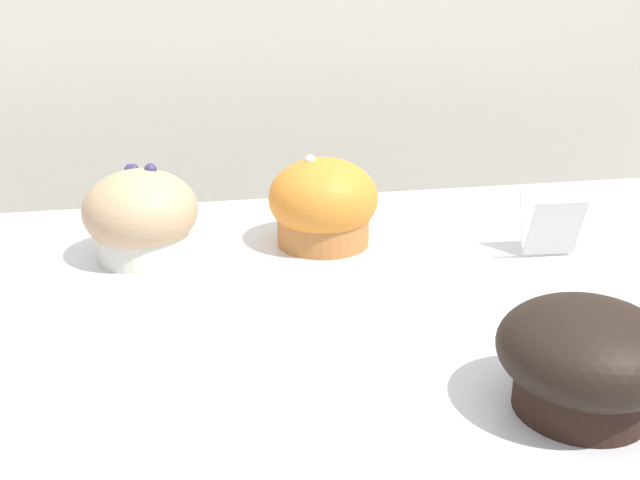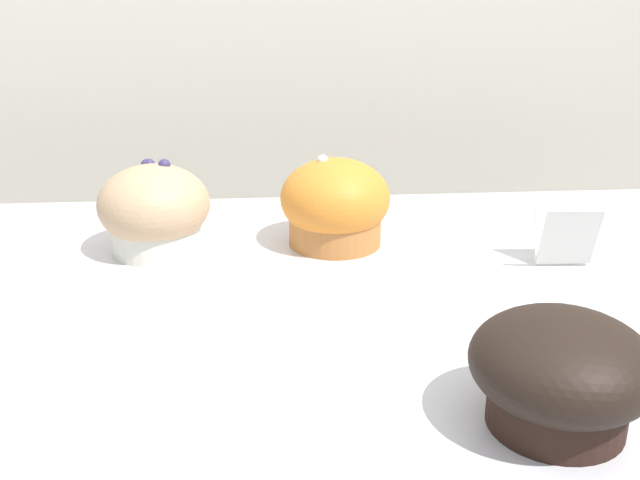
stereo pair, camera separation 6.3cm
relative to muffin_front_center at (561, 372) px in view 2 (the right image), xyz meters
The scene contains 5 objects.
wall_back 0.77m from the muffin_front_center, 102.25° to the left, with size 3.20×0.10×1.80m, color beige.
muffin_front_center is the anchor object (origin of this frame).
muffin_back_left 0.42m from the muffin_front_center, 131.93° to the left, with size 0.11×0.11×0.09m.
muffin_back_right 0.33m from the muffin_front_center, 108.40° to the left, with size 0.11×0.11×0.09m.
price_card 0.26m from the muffin_front_center, 67.83° to the left, with size 0.05×0.04×0.06m.
Camera 2 is at (-0.01, -0.53, 1.15)m, focal length 42.00 mm.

